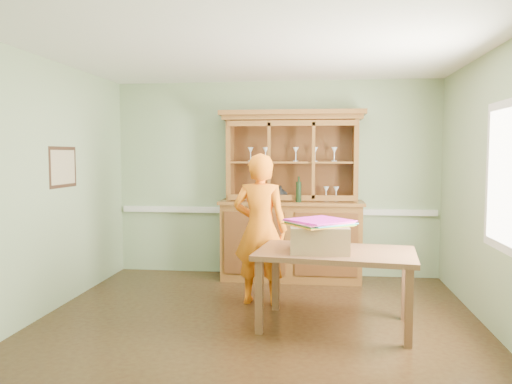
# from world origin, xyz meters

# --- Properties ---
(floor) EXTENTS (4.50, 4.50, 0.00)m
(floor) POSITION_xyz_m (0.00, 0.00, 0.00)
(floor) COLOR #3F2B14
(floor) RESTS_ON ground
(ceiling) EXTENTS (4.50, 4.50, 0.00)m
(ceiling) POSITION_xyz_m (0.00, 0.00, 2.70)
(ceiling) COLOR white
(ceiling) RESTS_ON wall_back
(wall_back) EXTENTS (4.50, 0.00, 4.50)m
(wall_back) POSITION_xyz_m (0.00, 2.00, 1.35)
(wall_back) COLOR #8DA57B
(wall_back) RESTS_ON floor
(wall_left) EXTENTS (0.00, 4.00, 4.00)m
(wall_left) POSITION_xyz_m (-2.25, 0.00, 1.35)
(wall_left) COLOR #8DA57B
(wall_left) RESTS_ON floor
(wall_right) EXTENTS (0.00, 4.00, 4.00)m
(wall_right) POSITION_xyz_m (2.25, 0.00, 1.35)
(wall_right) COLOR #8DA57B
(wall_right) RESTS_ON floor
(wall_front) EXTENTS (4.50, 0.00, 4.50)m
(wall_front) POSITION_xyz_m (0.00, -2.00, 1.35)
(wall_front) COLOR #8DA57B
(wall_front) RESTS_ON floor
(chair_rail) EXTENTS (4.41, 0.05, 0.08)m
(chair_rail) POSITION_xyz_m (0.00, 1.98, 0.90)
(chair_rail) COLOR silver
(chair_rail) RESTS_ON wall_back
(framed_map) EXTENTS (0.03, 0.60, 0.46)m
(framed_map) POSITION_xyz_m (-2.23, 0.30, 1.55)
(framed_map) COLOR #382116
(framed_map) RESTS_ON wall_left
(window_panel) EXTENTS (0.03, 0.96, 1.36)m
(window_panel) POSITION_xyz_m (2.23, -0.30, 1.50)
(window_panel) COLOR silver
(window_panel) RESTS_ON wall_right
(china_hutch) EXTENTS (1.93, 0.64, 2.27)m
(china_hutch) POSITION_xyz_m (0.24, 1.74, 0.80)
(china_hutch) COLOR brown
(china_hutch) RESTS_ON floor
(dining_table) EXTENTS (1.62, 1.09, 0.76)m
(dining_table) POSITION_xyz_m (0.77, -0.10, 0.67)
(dining_table) COLOR brown
(dining_table) RESTS_ON floor
(cardboard_box) EXTENTS (0.57, 0.46, 0.26)m
(cardboard_box) POSITION_xyz_m (0.61, -0.19, 0.88)
(cardboard_box) COLOR #90674A
(cardboard_box) RESTS_ON dining_table
(kite_stack) EXTENTS (0.70, 0.70, 0.05)m
(kite_stack) POSITION_xyz_m (0.60, -0.15, 1.04)
(kite_stack) COLOR orange
(kite_stack) RESTS_ON cardboard_box
(person) EXTENTS (0.66, 0.47, 1.71)m
(person) POSITION_xyz_m (-0.05, 0.57, 0.85)
(person) COLOR orange
(person) RESTS_ON floor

